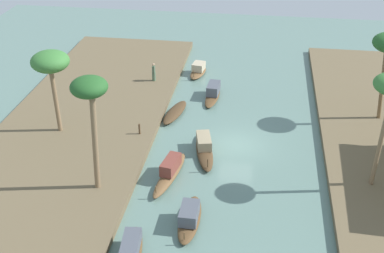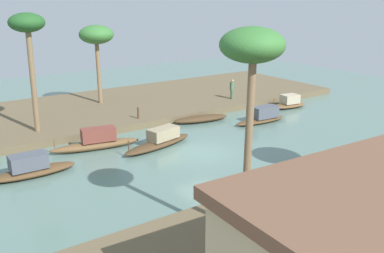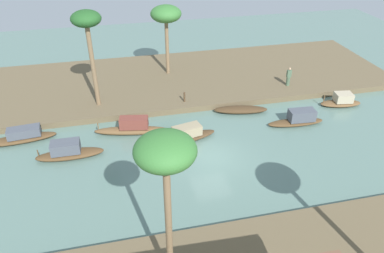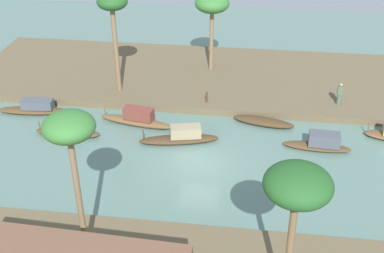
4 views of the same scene
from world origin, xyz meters
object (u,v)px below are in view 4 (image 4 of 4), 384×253
sampan_downstream_large (66,129)px  palm_tree_right_short (70,132)px  palm_tree_left_far (113,8)px  palm_tree_right_tall (298,188)px  person_on_near_bank (340,95)px  mooring_post (207,97)px  sampan_open_hull (181,137)px  sampan_upstream_small (320,143)px  sampan_midstream (34,108)px  palm_tree_left_near (212,5)px  sampan_foreground (263,122)px  sampan_near_left_bank (137,119)px

sampan_downstream_large → palm_tree_right_short: palm_tree_right_short is taller
palm_tree_left_far → palm_tree_right_tall: (-11.85, 18.52, -0.45)m
sampan_downstream_large → palm_tree_right_short: 13.60m
person_on_near_bank → mooring_post: size_ratio=2.01×
mooring_post → sampan_open_hull: bearing=77.0°
person_on_near_bank → mooring_post: 9.47m
person_on_near_bank → mooring_post: bearing=3.7°
mooring_post → palm_tree_right_short: size_ratio=0.11×
sampan_upstream_small → sampan_midstream: bearing=-2.8°
sampan_midstream → palm_tree_left_near: 15.45m
person_on_near_bank → sampan_upstream_small: bearing=70.9°
sampan_midstream → sampan_open_hull: size_ratio=0.96×
sampan_midstream → palm_tree_right_short: palm_tree_right_short is taller
sampan_foreground → mooring_post: (4.13, -1.90, 0.65)m
sampan_near_left_bank → palm_tree_left_far: 7.90m
sampan_near_left_bank → palm_tree_left_far: bearing=-50.0°
sampan_open_hull → sampan_foreground: sampan_open_hull is taller
sampan_foreground → palm_tree_right_tall: size_ratio=0.64×
sampan_open_hull → palm_tree_right_tall: 15.35m
mooring_post → palm_tree_left_near: bearing=-87.2°
sampan_downstream_large → palm_tree_right_tall: (-13.90, 12.56, 5.98)m
sampan_downstream_large → sampan_foreground: 13.29m
sampan_downstream_large → palm_tree_right_tall: bearing=138.3°
sampan_near_left_bank → sampan_downstream_large: (4.33, 1.93, -0.03)m
sampan_foreground → mooring_post: mooring_post is taller
sampan_open_hull → person_on_near_bank: 12.08m
sampan_near_left_bank → sampan_downstream_large: bearing=34.5°
sampan_upstream_small → mooring_post: (7.72, -4.57, 0.43)m
sampan_midstream → sampan_open_hull: bearing=161.8°
sampan_upstream_small → sampan_foreground: size_ratio=1.00×
sampan_midstream → mooring_post: bearing=-174.1°
sampan_open_hull → person_on_near_bank: bearing=-163.5°
sampan_near_left_bank → mooring_post: (-4.46, -3.09, 0.41)m
sampan_midstream → mooring_post: (-12.11, -2.37, 0.50)m
sampan_downstream_large → sampan_foreground: sampan_downstream_large is taller
sampan_midstream → palm_tree_left_far: size_ratio=0.68×
sampan_foreground → person_on_near_bank: size_ratio=2.64×
sampan_downstream_large → sampan_foreground: (-12.92, -3.12, -0.21)m
sampan_near_left_bank → sampan_upstream_small: 12.26m
palm_tree_left_near → palm_tree_right_short: size_ratio=0.83×
sampan_upstream_small → sampan_open_hull: bearing=5.8°
sampan_near_left_bank → palm_tree_right_short: size_ratio=0.73×
sampan_open_hull → palm_tree_right_tall: palm_tree_right_tall is taller
sampan_upstream_small → palm_tree_right_short: bearing=47.6°
sampan_near_left_bank → sampan_midstream: sampan_near_left_bank is taller
palm_tree_left_near → palm_tree_right_tall: palm_tree_right_tall is taller
person_on_near_bank → palm_tree_right_short: (13.38, 16.81, 5.84)m
sampan_upstream_small → palm_tree_right_tall: palm_tree_right_tall is taller
sampan_midstream → palm_tree_right_tall: 23.75m
palm_tree_right_short → palm_tree_left_near: bearing=-99.5°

